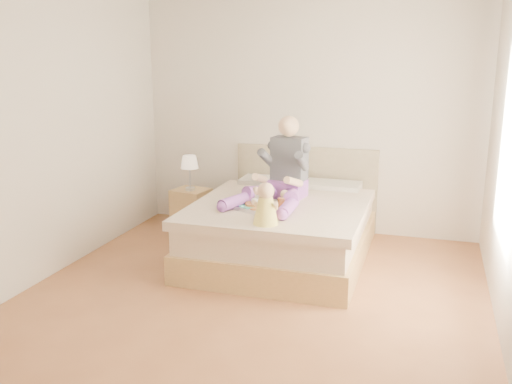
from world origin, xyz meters
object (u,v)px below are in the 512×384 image
(bed, at_px, (285,226))
(adult, at_px, (282,175))
(nightstand, at_px, (191,209))
(tray, at_px, (262,206))
(baby, at_px, (266,207))

(bed, relative_size, adult, 1.98)
(nightstand, height_order, tray, tray)
(tray, bearing_deg, bed, 97.71)
(bed, height_order, adult, adult)
(bed, distance_m, nightstand, 1.41)
(adult, bearing_deg, baby, -75.31)
(tray, bearing_deg, nightstand, 161.22)
(nightstand, bearing_deg, adult, -13.76)
(baby, bearing_deg, tray, 110.09)
(adult, height_order, tray, adult)
(nightstand, xyz_separation_m, adult, (1.28, -0.58, 0.62))
(bed, xyz_separation_m, nightstand, (-1.30, 0.55, -0.07))
(baby, bearing_deg, adult, 94.80)
(nightstand, distance_m, adult, 1.53)
(adult, distance_m, tray, 0.49)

